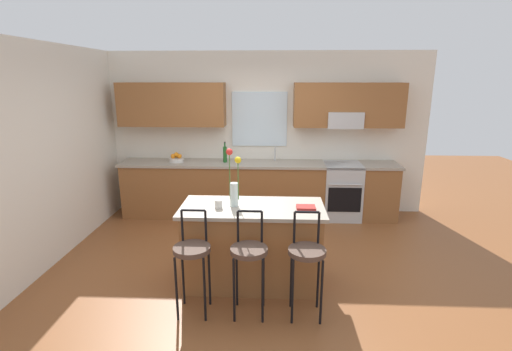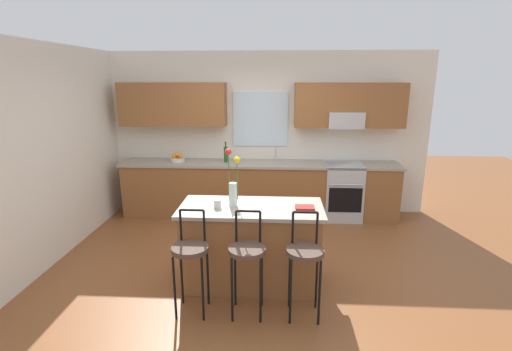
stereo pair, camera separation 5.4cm
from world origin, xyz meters
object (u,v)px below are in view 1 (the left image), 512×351
mug_ceramic (218,204)px  fruit_bowl_oranges (176,158)px  bar_stool_near (192,253)px  bar_stool_far (307,256)px  flower_vase (234,185)px  oven_range (341,191)px  bar_stool_middle (249,255)px  kitchen_island (252,245)px  cookbook (306,208)px  bottle_olive_oil (225,154)px

mug_ceramic → fruit_bowl_oranges: size_ratio=0.37×
mug_ceramic → bar_stool_near: bearing=-110.0°
bar_stool_far → mug_ceramic: (-0.91, 0.52, 0.33)m
bar_stool_near → flower_vase: flower_vase is taller
mug_ceramic → oven_range: bearing=52.1°
mug_ceramic → bar_stool_middle: bearing=-55.0°
kitchen_island → flower_vase: 0.73m
bar_stool_far → fruit_bowl_oranges: bearing=125.1°
oven_range → cookbook: bearing=-109.6°
flower_vase → mug_ceramic: size_ratio=7.09×
kitchen_island → fruit_bowl_oranges: fruit_bowl_oranges is taller
bar_stool_middle → bar_stool_far: 0.55m
kitchen_island → fruit_bowl_oranges: size_ratio=6.51×
kitchen_island → bar_stool_middle: 0.60m
kitchen_island → bar_stool_far: size_ratio=1.50×
kitchen_island → flower_vase: (-0.20, 0.00, 0.70)m
kitchen_island → cookbook: 0.75m
bar_stool_near → cookbook: bar_stool_near is taller
oven_range → bar_stool_far: bar_stool_far is taller
bottle_olive_oil → cookbook: bearing=-62.8°
bottle_olive_oil → kitchen_island: bearing=-75.3°
cookbook → bottle_olive_oil: bottle_olive_oil is taller
flower_vase → fruit_bowl_oranges: flower_vase is taller
bar_stool_near → fruit_bowl_oranges: (-0.83, 2.76, 0.34)m
bar_stool_near → cookbook: 1.27m
bar_stool_far → bottle_olive_oil: bearing=112.2°
fruit_bowl_oranges → flower_vase: bearing=-61.4°
oven_range → bottle_olive_oil: (-1.93, 0.02, 0.60)m
bar_stool_near → fruit_bowl_oranges: 2.90m
bar_stool_far → mug_ceramic: bearing=150.4°
bar_stool_near → bar_stool_middle: 0.55m
oven_range → fruit_bowl_oranges: (-2.74, 0.03, 0.51)m
bar_stool_far → bottle_olive_oil: bottle_olive_oil is taller
flower_vase → cookbook: 0.81m
fruit_bowl_oranges → bar_stool_middle: bearing=-63.3°
fruit_bowl_oranges → bottle_olive_oil: size_ratio=0.71×
flower_vase → cookbook: size_ratio=3.19×
flower_vase → bottle_olive_oil: 2.20m
bar_stool_far → flower_vase: size_ratio=1.63×
bar_stool_middle → flower_vase: bearing=108.8°
bar_stool_near → fruit_bowl_oranges: bearing=106.9°
kitchen_island → fruit_bowl_oranges: (-1.38, 2.18, 0.51)m
cookbook → bottle_olive_oil: 2.51m
kitchen_island → bar_stool_middle: bearing=-90.0°
oven_range → bar_stool_near: bearing=-125.0°
oven_range → cookbook: size_ratio=4.60×
bar_stool_near → flower_vase: (0.35, 0.58, 0.53)m
bar_stool_near → bar_stool_far: 1.10m
bar_stool_middle → mug_ceramic: 0.71m
cookbook → fruit_bowl_oranges: 2.97m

